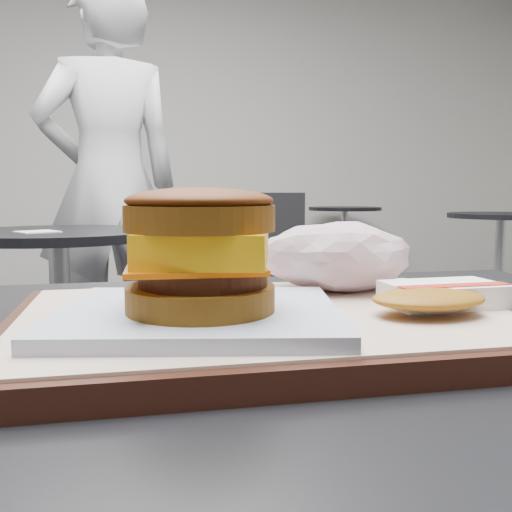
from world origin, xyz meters
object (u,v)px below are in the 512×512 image
at_px(neighbor_chair, 227,286).
at_px(crumpled_wrapper, 336,256).
at_px(serving_tray, 266,323).
at_px(hash_brown, 437,296).
at_px(breakfast_sandwich, 200,267).
at_px(patron, 110,184).
at_px(neighbor_table, 60,287).

bearing_deg(neighbor_chair, crumpled_wrapper, -95.99).
relative_size(serving_tray, hash_brown, 3.14).
xyz_separation_m(serving_tray, crumpled_wrapper, (0.08, 0.08, 0.04)).
relative_size(serving_tray, crumpled_wrapper, 2.69).
bearing_deg(hash_brown, serving_tray, 168.85).
height_order(crumpled_wrapper, neighbor_chair, neighbor_chair).
height_order(serving_tray, breakfast_sandwich, breakfast_sandwich).
xyz_separation_m(serving_tray, patron, (-0.19, 2.32, 0.14)).
distance_m(hash_brown, patron, 2.37).
relative_size(hash_brown, neighbor_table, 0.16).
distance_m(hash_brown, neighbor_chair, 1.86).
bearing_deg(neighbor_table, neighbor_chair, 14.40).
distance_m(breakfast_sandwich, patron, 2.36).
height_order(hash_brown, neighbor_table, hash_brown).
xyz_separation_m(crumpled_wrapper, patron, (-0.28, 2.24, 0.10)).
distance_m(crumpled_wrapper, neighbor_table, 1.65).
bearing_deg(crumpled_wrapper, serving_tray, -136.83).
relative_size(hash_brown, patron, 0.07).
xyz_separation_m(breakfast_sandwich, hash_brown, (0.18, 0.01, -0.03)).
relative_size(breakfast_sandwich, crumpled_wrapper, 1.55).
bearing_deg(patron, neighbor_chair, 118.28).
relative_size(breakfast_sandwich, neighbor_table, 0.29).
bearing_deg(crumpled_wrapper, neighbor_table, 105.45).
bearing_deg(neighbor_chair, neighbor_table, -165.60).
height_order(serving_tray, crumpled_wrapper, crumpled_wrapper).
distance_m(breakfast_sandwich, hash_brown, 0.18).
bearing_deg(neighbor_chair, patron, 131.77).
xyz_separation_m(serving_tray, neighbor_chair, (0.27, 1.81, -0.27)).
distance_m(serving_tray, patron, 2.34).
bearing_deg(patron, crumpled_wrapper, 83.62).
height_order(neighbor_table, neighbor_chair, neighbor_chair).
bearing_deg(neighbor_table, patron, 77.12).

